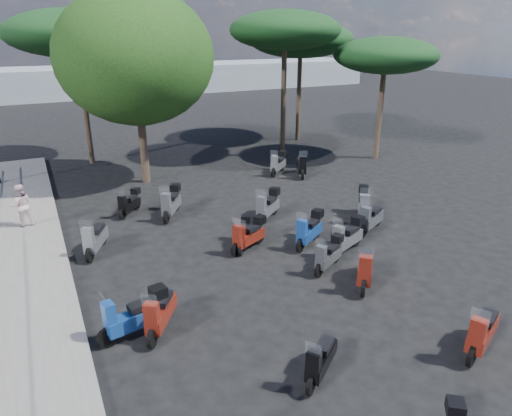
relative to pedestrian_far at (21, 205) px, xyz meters
name	(u,v)px	position (x,y,z in m)	size (l,w,h in m)	color
ground	(283,297)	(6.15, -8.06, -0.93)	(120.00, 120.00, 0.00)	black
sidewalk	(15,299)	(-0.35, -5.06, -0.85)	(3.00, 30.00, 0.15)	slate
pedestrian_far	(21,205)	(0.00, 0.00, 0.00)	(0.76, 0.59, 1.55)	silver
scooter_2	(160,314)	(2.79, -8.07, -0.44)	(1.08, 1.51, 1.39)	black
scooter_3	(134,316)	(2.22, -7.96, -0.39)	(1.77, 0.68, 1.42)	black
scooter_4	(95,240)	(2.03, -3.14, -0.43)	(0.97, 1.65, 1.42)	black
scooter_5	(129,203)	(3.72, -0.24, -0.48)	(1.11, 1.22, 1.20)	black
scooter_8	(320,361)	(5.31, -11.06, -0.50)	(1.28, 1.02, 1.23)	black
scooter_9	(249,236)	(6.55, -5.05, -0.43)	(1.54, 0.91, 1.32)	black
scooter_10	(244,235)	(6.46, -4.85, -0.46)	(1.02, 1.34, 1.23)	black
scooter_11	(171,203)	(5.11, -1.18, -0.38)	(1.17, 1.61, 1.46)	black
scooter_13	(482,333)	(8.96, -11.96, -0.43)	(1.68, 0.92, 1.42)	black
scooter_14	(365,269)	(8.51, -8.52, -0.41)	(1.31, 1.46, 1.47)	black
scooter_15	(268,207)	(8.28, -3.10, -0.39)	(1.50, 1.23, 1.41)	black
scooter_18	(328,255)	(8.11, -7.32, -0.46)	(1.41, 0.90, 1.23)	black
scooter_19	(347,237)	(9.30, -6.64, -0.40)	(1.67, 0.91, 1.40)	black
scooter_20	(309,230)	(8.51, -5.63, -0.40)	(1.54, 1.08, 1.38)	black
scooter_21	(278,164)	(11.52, 1.93, -0.42)	(1.39, 1.24, 1.35)	black
scooter_25	(363,205)	(11.59, -4.59, -0.37)	(1.26, 1.58, 1.48)	black
scooter_26	(371,219)	(11.02, -5.72, -0.44)	(1.61, 0.97, 1.39)	black
scooter_27	(301,166)	(12.35, 1.08, -0.43)	(0.96, 1.67, 1.43)	black
broadleaf_tree	(135,57)	(5.29, 3.55, 4.70)	(6.80, 6.80, 8.52)	#38281E
pine_0	(285,30)	(13.30, 4.65, 5.78)	(5.76, 5.76, 7.74)	#38281E
pine_1	(301,39)	(16.35, 8.02, 5.27)	(6.37, 6.37, 7.33)	#38281E
pine_2	(75,33)	(3.45, 8.15, 5.65)	(6.71, 6.71, 7.77)	#38281E
pine_3	(386,56)	(17.89, 2.10, 4.56)	(5.41, 5.41, 6.45)	#38281E
distant_hills	(78,82)	(6.15, 36.94, 0.57)	(70.00, 8.00, 3.00)	gray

